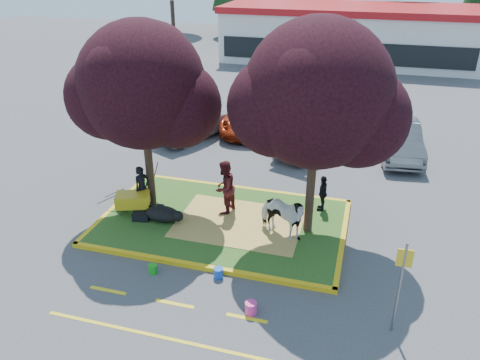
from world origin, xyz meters
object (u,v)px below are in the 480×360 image
(bucket_green, at_px, (153,269))
(handler, at_px, (142,188))
(cow, at_px, (281,216))
(calf, at_px, (162,214))
(bucket_blue, at_px, (218,273))
(car_black, at_px, (122,108))
(bucket_pink, at_px, (251,308))
(wheelbarrow, at_px, (133,200))
(sign_post, at_px, (401,278))
(car_silver, at_px, (195,123))

(bucket_green, bearing_deg, handler, 119.92)
(cow, height_order, calf, cow)
(bucket_blue, distance_m, car_black, 15.32)
(bucket_blue, bearing_deg, bucket_green, -170.19)
(calf, distance_m, bucket_pink, 5.26)
(wheelbarrow, height_order, bucket_green, wheelbarrow)
(bucket_pink, bearing_deg, bucket_blue, 137.30)
(wheelbarrow, relative_size, sign_post, 0.78)
(handler, height_order, car_silver, handler)
(calf, xyz_separation_m, bucket_blue, (2.73, -2.22, -0.26))
(car_silver, bearing_deg, sign_post, 154.22)
(handler, bearing_deg, bucket_pink, -99.65)
(cow, bearing_deg, sign_post, -109.69)
(bucket_green, relative_size, car_silver, 0.06)
(bucket_blue, bearing_deg, wheelbarrow, 148.39)
(sign_post, xyz_separation_m, car_black, (-14.36, 12.78, -1.02))
(bucket_green, xyz_separation_m, bucket_pink, (3.18, -0.85, 0.03))
(sign_post, bearing_deg, car_black, 136.29)
(bucket_green, bearing_deg, car_black, 121.89)
(sign_post, relative_size, car_silver, 0.57)
(bucket_green, bearing_deg, car_silver, 104.25)
(sign_post, height_order, car_silver, sign_post)
(sign_post, xyz_separation_m, car_silver, (-9.41, 11.15, -0.86))
(cow, bearing_deg, bucket_pink, -158.22)
(cow, relative_size, bucket_blue, 5.97)
(wheelbarrow, bearing_deg, bucket_green, -73.89)
(calf, relative_size, sign_post, 0.47)
(handler, relative_size, car_black, 0.47)
(bucket_pink, distance_m, car_silver, 12.94)
(bucket_green, xyz_separation_m, car_silver, (-2.71, 10.66, 0.61))
(bucket_green, distance_m, car_silver, 11.02)
(cow, xyz_separation_m, wheelbarrow, (-5.24, 0.03, -0.24))
(bucket_pink, bearing_deg, car_black, 129.49)
(car_black, bearing_deg, bucket_blue, -64.69)
(wheelbarrow, height_order, bucket_pink, wheelbarrow)
(wheelbarrow, bearing_deg, bucket_pink, -54.61)
(sign_post, distance_m, bucket_green, 6.88)
(bucket_pink, height_order, bucket_blue, bucket_pink)
(handler, height_order, car_black, handler)
(handler, distance_m, wheelbarrow, 0.55)
(cow, distance_m, sign_post, 4.74)
(sign_post, bearing_deg, handler, 154.76)
(bucket_green, xyz_separation_m, bucket_blue, (1.91, 0.33, 0.02))
(bucket_blue, relative_size, car_silver, 0.07)
(bucket_green, bearing_deg, bucket_pink, -14.91)
(bucket_green, height_order, bucket_pink, bucket_pink)
(calf, xyz_separation_m, car_silver, (-1.89, 8.11, 0.33))
(calf, xyz_separation_m, handler, (-1.01, 0.63, 0.54))
(cow, distance_m, car_silver, 9.96)
(wheelbarrow, xyz_separation_m, bucket_green, (1.98, -2.73, -0.55))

